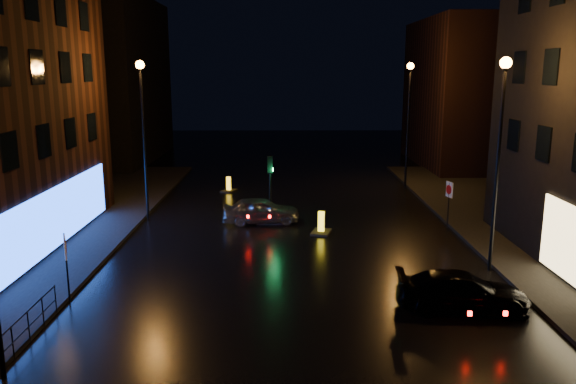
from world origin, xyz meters
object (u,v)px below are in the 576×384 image
Objects in this scene: traffic_signal at (270,210)px; bollard_far at (229,188)px; road_sign_right at (449,194)px; silver_hatchback at (261,210)px; dark_sedan at (462,291)px; road_sign_left at (66,253)px; bollard_near at (321,228)px.

traffic_signal is 7.74m from bollard_far.
road_sign_right is (9.05, -1.85, 1.31)m from traffic_signal.
silver_hatchback reaches higher than dark_sedan.
dark_sedan is at bearing -40.77° from bollard_far.
road_sign_right is at bearing -101.66° from silver_hatchback.
silver_hatchback is 1.65× the size of road_sign_left.
dark_sedan is 1.80× the size of road_sign_left.
bollard_far is at bearing 32.12° from dark_sedan.
silver_hatchback is at bearing -21.48° from road_sign_right.
road_sign_left is 1.01× the size of road_sign_right.
dark_sedan is at bearing -151.92° from silver_hatchback.
road_sign_right is (11.99, -9.00, 1.59)m from bollard_far.
silver_hatchback is 3.65m from bollard_near.
traffic_signal is 1.42× the size of road_sign_left.
road_sign_left is at bearing -121.08° from traffic_signal.
traffic_signal is 3.73m from bollard_near.
road_sign_right is at bearing 7.53° from road_sign_left.
silver_hatchback is 3.02× the size of bollard_far.
dark_sedan is 13.46m from road_sign_left.
road_sign_left is (-13.39, 0.65, 1.18)m from dark_sedan.
dark_sedan is at bearing 61.77° from road_sign_right.
road_sign_left is at bearing 144.08° from silver_hatchback.
bollard_near is 1.09× the size of bollard_far.
bollard_near is at bearing 29.64° from dark_sedan.
road_sign_right reaches higher than silver_hatchback.
silver_hatchback is 9.67m from road_sign_right.
road_sign_right reaches higher than dark_sedan.
bollard_far is (-9.63, 18.91, -0.42)m from dark_sedan.
road_sign_left reaches higher than bollard_near.
road_sign_left is (-9.26, -8.41, 1.58)m from bollard_near.
traffic_signal reaches higher than silver_hatchback.
road_sign_right is at bearing -14.67° from bollard_far.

